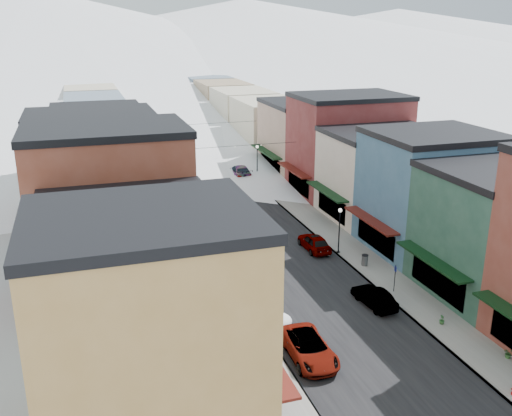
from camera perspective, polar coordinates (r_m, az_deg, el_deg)
road at (r=83.36m, az=-6.43°, el=4.70°), size 10.00×160.00×0.01m
sidewalk_left at (r=82.37m, az=-10.95°, el=4.37°), size 3.20×160.00×0.15m
sidewalk_right at (r=84.82m, az=-2.04°, el=5.09°), size 3.20×160.00×0.15m
curb_left at (r=82.55m, az=-9.88°, el=4.46°), size 0.10×160.00×0.15m
curb_right at (r=84.42m, az=-3.06°, el=5.01°), size 0.10×160.00×0.15m
bldg_l_yellow at (r=27.31m, az=-10.63°, el=-11.91°), size 11.30×8.70×11.50m
bldg_l_cream at (r=35.31m, az=-12.34°, el=-6.59°), size 11.30×8.20×9.50m
bldg_l_brick_near at (r=42.20m, az=-14.27°, el=-0.40°), size 12.30×8.20×12.50m
bldg_l_grayblue at (r=50.85m, az=-14.22°, el=0.70°), size 11.30×9.20×9.00m
bldg_l_brick_far at (r=59.24m, az=-15.88°, el=4.03°), size 13.30×9.20×11.00m
bldg_l_tan at (r=69.13m, az=-15.38°, el=5.61°), size 11.30×11.20×10.00m
bldg_r_green at (r=45.10m, az=23.26°, el=-2.17°), size 11.30×9.20×9.50m
bldg_r_blue at (r=51.66m, az=16.97°, el=1.61°), size 11.30×9.20×10.50m
bldg_r_cream at (r=59.42m, az=12.48°, el=3.34°), size 12.30×9.20×9.00m
bldg_r_brick_far at (r=67.07m, az=9.13°, el=6.32°), size 13.30×9.20×11.50m
bldg_r_tan at (r=75.77m, az=5.03°, el=7.06°), size 11.30×11.20×9.50m
distant_blocks at (r=104.88m, az=-9.05°, el=9.59°), size 34.00×55.00×8.00m
mountain_ridge at (r=296.83m, az=-19.18°, el=16.30°), size 670.00×340.00×34.00m
overhead_cables at (r=70.10m, az=-4.55°, el=7.37°), size 16.40×15.04×0.04m
car_white_suv at (r=35.22m, az=5.30°, el=-13.75°), size 2.51×5.25×1.44m
car_silver_sedan at (r=46.66m, az=-2.25°, el=-5.12°), size 2.51×5.18×1.71m
car_dark_hatch at (r=59.49m, az=-5.75°, el=-0.15°), size 1.80×4.20×1.35m
car_silver_wagon at (r=66.91m, az=-7.28°, el=1.93°), size 2.52×5.21×1.46m
car_green_sedan at (r=41.77m, az=11.71°, el=-8.73°), size 1.79×4.14×1.33m
car_gray_suv at (r=50.64m, az=5.85°, el=-3.41°), size 1.80×4.37×1.48m
car_black_sedan at (r=73.61m, az=-1.64°, el=3.66°), size 2.57×5.86×1.67m
car_lane_silver at (r=75.14m, az=-5.63°, el=3.86°), size 1.98×4.77×1.62m
car_lane_white at (r=86.55m, az=-6.47°, el=5.72°), size 2.85×5.65×1.53m
parking_sign at (r=43.58m, az=13.72°, el=-6.64°), size 0.06×0.29×2.11m
trash_can at (r=47.87m, az=10.82°, el=-5.13°), size 0.55×0.55×0.93m
streetlamp_near at (r=49.33m, az=8.35°, el=-1.68°), size 0.34×0.34×4.04m
streetlamp_far at (r=72.07m, az=0.12°, el=5.04°), size 0.36×0.36×4.35m
planter_near at (r=38.17m, az=23.92°, el=-13.13°), size 0.65×0.59×0.62m
planter_far at (r=40.46m, az=18.10°, el=-10.56°), size 0.49×0.49×0.62m
snow_pile_near at (r=38.32m, az=1.82°, el=-11.25°), size 2.37×2.66×1.00m
snow_pile_mid at (r=50.22m, az=-3.39°, el=-3.88°), size 2.28×2.60×0.96m
snow_pile_far at (r=57.73m, az=-6.04°, el=-0.89°), size 2.62×2.81×1.11m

